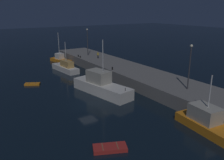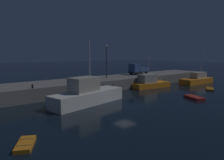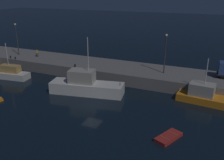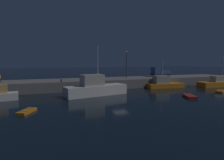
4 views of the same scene
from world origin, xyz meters
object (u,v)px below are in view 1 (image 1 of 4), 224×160
at_px(rowboat_white_mid, 110,148).
at_px(bollard_west, 80,57).
at_px(bollard_east, 78,56).
at_px(lamp_post_east, 190,63).
at_px(fishing_boat_orange, 209,123).
at_px(fishing_trawler_green, 60,59).
at_px(bollard_central, 112,68).
at_px(dinghy_orange_near, 32,84).
at_px(fishing_boat_white, 101,86).
at_px(lamp_post_west, 87,40).
at_px(fishing_boat_blue, 66,67).
at_px(dockworker, 98,55).

distance_m(rowboat_white_mid, bollard_west, 38.25).
bearing_deg(bollard_west, bollard_east, 172.29).
bearing_deg(lamp_post_east, rowboat_white_mid, -74.88).
xyz_separation_m(fishing_boat_orange, fishing_trawler_green, (-46.10, -0.92, -0.28)).
bearing_deg(rowboat_white_mid, bollard_central, 146.53).
bearing_deg(bollard_east, dinghy_orange_near, -54.08).
bearing_deg(bollard_west, fishing_boat_white, -15.80).
xyz_separation_m(rowboat_white_mid, bollard_central, (-21.00, 13.89, 2.20)).
bearing_deg(lamp_post_west, fishing_trawler_green, -133.07).
distance_m(fishing_trawler_green, rowboat_white_mid, 44.49).
relative_size(fishing_boat_white, lamp_post_east, 1.79).
bearing_deg(lamp_post_west, fishing_boat_orange, -6.79).
bearing_deg(lamp_post_east, fishing_boat_white, -138.60).
distance_m(lamp_post_west, bollard_east, 4.96).
relative_size(dinghy_orange_near, bollard_west, 6.28).
bearing_deg(fishing_boat_white, bollard_central, 133.61).
xyz_separation_m(fishing_boat_blue, fishing_trawler_green, (-10.33, 2.65, -0.15)).
xyz_separation_m(fishing_boat_blue, rowboat_white_mid, (32.76, -8.44, -0.72)).
height_order(fishing_boat_blue, bollard_east, fishing_boat_blue).
bearing_deg(fishing_trawler_green, fishing_boat_blue, -14.39).
xyz_separation_m(fishing_boat_orange, lamp_post_west, (-40.71, 4.85, 5.23)).
bearing_deg(fishing_trawler_green, dockworker, 30.79).
relative_size(rowboat_white_mid, lamp_post_east, 0.55).
bearing_deg(fishing_boat_white, fishing_boat_orange, 12.80).
distance_m(fishing_boat_orange, bollard_west, 38.74).
distance_m(fishing_boat_blue, fishing_trawler_green, 10.66).
height_order(rowboat_white_mid, lamp_post_west, lamp_post_west).
bearing_deg(fishing_boat_white, lamp_post_east, 41.40).
distance_m(fishing_boat_white, bollard_central, 8.40).
bearing_deg(dockworker, bollard_west, -128.72).
height_order(fishing_trawler_green, lamp_post_east, lamp_post_east).
bearing_deg(bollard_central, lamp_post_west, 169.94).
relative_size(bollard_west, bollard_east, 0.96).
distance_m(fishing_boat_blue, dinghy_orange_near, 11.30).
relative_size(lamp_post_east, bollard_west, 14.21).
xyz_separation_m(lamp_post_west, bollard_east, (0.48, -3.01, -3.91)).
height_order(fishing_boat_orange, bollard_east, fishing_boat_orange).
distance_m(rowboat_white_mid, lamp_post_east, 18.81).
distance_m(fishing_boat_orange, dockworker, 36.24).
height_order(dinghy_orange_near, lamp_post_west, lamp_post_west).
height_order(fishing_boat_blue, dinghy_orange_near, fishing_boat_blue).
distance_m(rowboat_white_mid, lamp_post_west, 41.74).
xyz_separation_m(fishing_boat_blue, bollard_east, (-4.46, 5.40, 1.45)).
xyz_separation_m(dockworker, bollard_east, (-4.42, -3.37, -0.69)).
xyz_separation_m(rowboat_white_mid, lamp_post_east, (-4.65, 17.20, 6.02)).
bearing_deg(bollard_central, fishing_boat_white, -46.39).
height_order(lamp_post_east, bollard_west, lamp_post_east).
distance_m(bollard_west, bollard_east, 1.56).
xyz_separation_m(fishing_boat_white, fishing_boat_orange, (18.26, 4.15, -0.32)).
xyz_separation_m(fishing_boat_white, bollard_east, (-21.96, 5.99, 0.99)).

